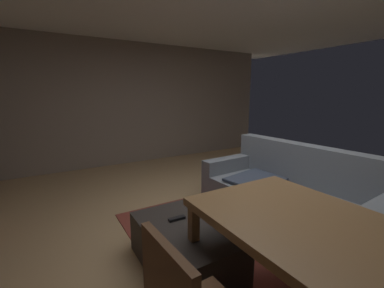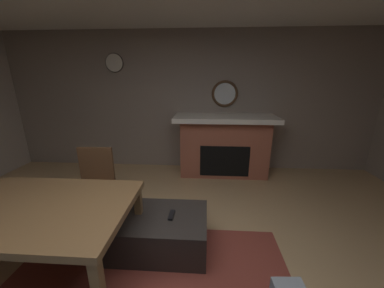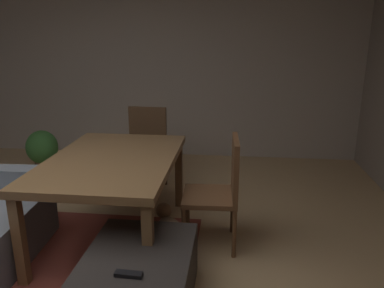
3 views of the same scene
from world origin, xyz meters
name	(u,v)px [view 2 (image 2 of 3)]	position (x,y,z in m)	size (l,w,h in m)	color
wall_back_fireplace_side	(190,103)	(0.00, -3.18, 1.31)	(7.54, 0.12, 2.61)	gray
fireplace	(224,145)	(-0.66, -2.81, 0.57)	(1.82, 0.76, 1.12)	#9E5642
round_wall_mirror	(225,94)	(-0.66, -3.09, 1.48)	(0.49, 0.05, 0.49)	#4C331E
ottoman_coffee_table	(158,231)	(0.17, -0.81, 0.20)	(1.03, 0.67, 0.39)	#2D2826
tv_remote	(172,215)	(0.02, -0.82, 0.40)	(0.05, 0.16, 0.02)	black
dining_table	(41,213)	(1.08, -0.40, 0.66)	(1.52, 1.03, 0.74)	brown
dining_chair_south	(94,181)	(1.08, -1.30, 0.52)	(0.46, 0.46, 0.93)	brown
small_dog	(87,226)	(1.01, -0.89, 0.16)	(0.47, 0.38, 0.26)	#8C6B4C
wall_clock	(114,63)	(1.40, -3.09, 2.04)	(0.34, 0.03, 0.34)	silver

